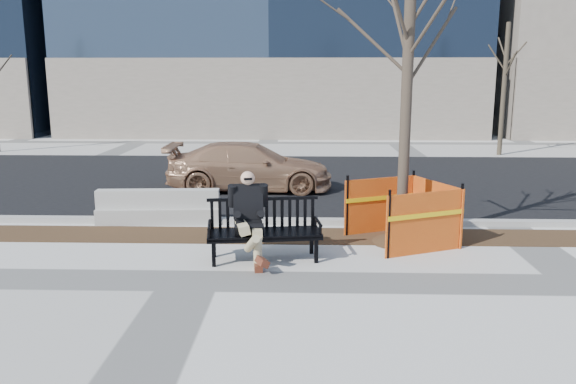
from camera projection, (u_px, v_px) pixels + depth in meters
The scene contains 10 objects.
ground at pixel (190, 281), 9.09m from camera, with size 120.00×120.00×0.00m, color beige.
mulch_strip at pixel (216, 235), 11.64m from camera, with size 40.00×1.20×0.02m, color #47301C.
asphalt_street at pixel (247, 180), 17.70m from camera, with size 60.00×10.40×0.01m, color black.
curb at pixel (222, 221), 12.55m from camera, with size 60.00×0.25×0.12m, color #9E9B93.
bench at pixel (264, 260), 10.11m from camera, with size 2.03×0.73×1.08m, color black, non-canonical shape.
seated_man at pixel (249, 259), 10.14m from camera, with size 0.68×1.13×1.58m, color black, non-canonical shape.
tree_fence at pixel (400, 242), 11.19m from camera, with size 2.50×2.50×6.25m, color orange, non-canonical shape.
sedan at pixel (250, 190), 16.20m from camera, with size 1.88×4.62×1.34m, color #A27454.
jersey_barrier_left at pixel (159, 223), 12.59m from camera, with size 2.66×0.53×0.76m, color #A8A69D, non-canonical shape.
far_tree_right at pixel (499, 155), 23.22m from camera, with size 2.08×2.08×5.62m, color #4B4030, non-canonical shape.
Camera 1 is at (1.82, -8.56, 3.23)m, focal length 35.61 mm.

